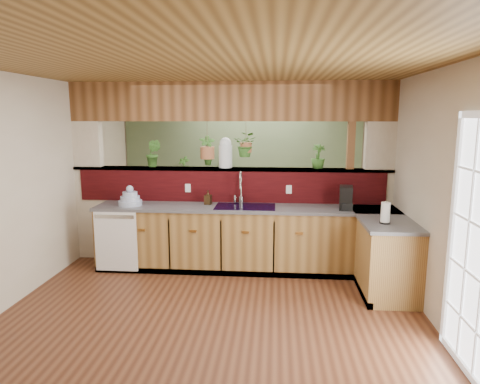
# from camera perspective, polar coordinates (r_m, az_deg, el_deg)

# --- Properties ---
(ground) EXTENTS (4.60, 7.00, 0.01)m
(ground) POSITION_cam_1_polar(r_m,az_deg,el_deg) (5.23, -2.93, -13.82)
(ground) COLOR #522B19
(ground) RESTS_ON ground
(ceiling) EXTENTS (4.60, 7.00, 0.01)m
(ceiling) POSITION_cam_1_polar(r_m,az_deg,el_deg) (4.81, -3.22, 15.79)
(ceiling) COLOR brown
(ceiling) RESTS_ON ground
(wall_back) EXTENTS (4.60, 0.02, 2.60)m
(wall_back) POSITION_cam_1_polar(r_m,az_deg,el_deg) (8.31, 0.25, 4.37)
(wall_back) COLOR beige
(wall_back) RESTS_ON ground
(wall_front) EXTENTS (4.60, 0.02, 2.60)m
(wall_front) POSITION_cam_1_polar(r_m,az_deg,el_deg) (1.63, -21.44, -20.67)
(wall_front) COLOR beige
(wall_front) RESTS_ON ground
(wall_left) EXTENTS (0.02, 7.00, 2.60)m
(wall_left) POSITION_cam_1_polar(r_m,az_deg,el_deg) (5.65, -26.85, 0.64)
(wall_left) COLOR beige
(wall_left) RESTS_ON ground
(wall_right) EXTENTS (0.02, 7.00, 2.60)m
(wall_right) POSITION_cam_1_polar(r_m,az_deg,el_deg) (5.08, 23.56, -0.04)
(wall_right) COLOR beige
(wall_right) RESTS_ON ground
(pass_through_partition) EXTENTS (4.60, 0.21, 2.60)m
(pass_through_partition) POSITION_cam_1_polar(r_m,az_deg,el_deg) (6.19, -1.08, 1.43)
(pass_through_partition) COLOR beige
(pass_through_partition) RESTS_ON ground
(pass_through_ledge) EXTENTS (4.60, 0.21, 0.04)m
(pass_through_ledge) POSITION_cam_1_polar(r_m,az_deg,el_deg) (6.17, -1.36, 3.08)
(pass_through_ledge) COLOR brown
(pass_through_ledge) RESTS_ON ground
(header_beam) EXTENTS (4.60, 0.15, 0.55)m
(header_beam) POSITION_cam_1_polar(r_m,az_deg,el_deg) (6.13, -1.39, 11.97)
(header_beam) COLOR brown
(header_beam) RESTS_ON ground
(sage_backwall) EXTENTS (4.55, 0.02, 2.55)m
(sage_backwall) POSITION_cam_1_polar(r_m,az_deg,el_deg) (8.29, 0.24, 4.36)
(sage_backwall) COLOR #586E4B
(sage_backwall) RESTS_ON ground
(countertop) EXTENTS (4.14, 1.52, 0.90)m
(countertop) POSITION_cam_1_polar(r_m,az_deg,el_deg) (5.86, 6.39, -6.58)
(countertop) COLOR brown
(countertop) RESTS_ON ground
(dishwasher) EXTENTS (0.58, 0.03, 0.82)m
(dishwasher) POSITION_cam_1_polar(r_m,az_deg,el_deg) (6.05, -16.22, -6.32)
(dishwasher) COLOR white
(dishwasher) RESTS_ON ground
(navy_sink) EXTENTS (0.82, 0.50, 0.18)m
(navy_sink) POSITION_cam_1_polar(r_m,az_deg,el_deg) (5.88, 0.70, -2.70)
(navy_sink) COLOR black
(navy_sink) RESTS_ON countertop
(french_door) EXTENTS (0.06, 1.02, 2.16)m
(french_door) POSITION_cam_1_polar(r_m,az_deg,el_deg) (3.94, 28.89, -6.90)
(french_door) COLOR white
(french_door) RESTS_ON ground
(faucet) EXTENTS (0.20, 0.21, 0.47)m
(faucet) POSITION_cam_1_polar(r_m,az_deg,el_deg) (5.97, 0.08, 0.74)
(faucet) COLOR #B7B7B2
(faucet) RESTS_ON countertop
(dish_stack) EXTENTS (0.32, 0.32, 0.28)m
(dish_stack) POSITION_cam_1_polar(r_m,az_deg,el_deg) (6.11, -14.43, -0.94)
(dish_stack) COLOR #A4B2D4
(dish_stack) RESTS_ON countertop
(soap_dispenser) EXTENTS (0.11, 0.11, 0.20)m
(soap_dispenser) POSITION_cam_1_polar(r_m,az_deg,el_deg) (6.00, -4.29, -0.72)
(soap_dispenser) COLOR #382714
(soap_dispenser) RESTS_ON countertop
(coffee_maker) EXTENTS (0.17, 0.28, 0.31)m
(coffee_maker) POSITION_cam_1_polar(r_m,az_deg,el_deg) (5.83, 13.94, -0.88)
(coffee_maker) COLOR black
(coffee_maker) RESTS_ON countertop
(paper_towel) EXTENTS (0.12, 0.12, 0.26)m
(paper_towel) POSITION_cam_1_polar(r_m,az_deg,el_deg) (5.19, 18.81, -2.69)
(paper_towel) COLOR black
(paper_towel) RESTS_ON countertop
(glass_jar) EXTENTS (0.19, 0.19, 0.43)m
(glass_jar) POSITION_cam_1_polar(r_m,az_deg,el_deg) (6.16, -1.95, 5.27)
(glass_jar) COLOR silver
(glass_jar) RESTS_ON pass_through_ledge
(ledge_plant_left) EXTENTS (0.24, 0.20, 0.40)m
(ledge_plant_left) POSITION_cam_1_polar(r_m,az_deg,el_deg) (6.37, -11.47, 5.08)
(ledge_plant_left) COLOR #2F5E20
(ledge_plant_left) RESTS_ON pass_through_ledge
(ledge_plant_right) EXTENTS (0.22, 0.22, 0.34)m
(ledge_plant_right) POSITION_cam_1_polar(r_m,az_deg,el_deg) (6.15, 10.38, 4.69)
(ledge_plant_right) COLOR #2F5E20
(ledge_plant_right) RESTS_ON pass_through_ledge
(hanging_plant_a) EXTENTS (0.26, 0.20, 0.56)m
(hanging_plant_a) POSITION_cam_1_polar(r_m,az_deg,el_deg) (6.18, -4.39, 6.86)
(hanging_plant_a) COLOR brown
(hanging_plant_a) RESTS_ON header_beam
(hanging_plant_b) EXTENTS (0.37, 0.33, 0.46)m
(hanging_plant_b) POSITION_cam_1_polar(r_m,az_deg,el_deg) (6.11, 0.80, 7.76)
(hanging_plant_b) COLOR brown
(hanging_plant_b) RESTS_ON header_beam
(shelving_console) EXTENTS (1.40, 0.62, 0.90)m
(shelving_console) POSITION_cam_1_polar(r_m,az_deg,el_deg) (8.27, -4.91, -1.29)
(shelving_console) COLOR black
(shelving_console) RESTS_ON ground
(shelf_plant_a) EXTENTS (0.26, 0.22, 0.42)m
(shelf_plant_a) POSITION_cam_1_polar(r_m,az_deg,el_deg) (8.24, -7.45, 3.29)
(shelf_plant_a) COLOR #2F5E20
(shelf_plant_a) RESTS_ON shelving_console
(shelf_plant_b) EXTENTS (0.28, 0.28, 0.46)m
(shelf_plant_b) POSITION_cam_1_polar(r_m,az_deg,el_deg) (8.10, -2.01, 3.39)
(shelf_plant_b) COLOR #2F5E20
(shelf_plant_b) RESTS_ON shelving_console
(floor_plant) EXTENTS (0.77, 0.69, 0.76)m
(floor_plant) POSITION_cam_1_polar(r_m,az_deg,el_deg) (7.66, 3.66, -3.12)
(floor_plant) COLOR #2F5E20
(floor_plant) RESTS_ON ground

